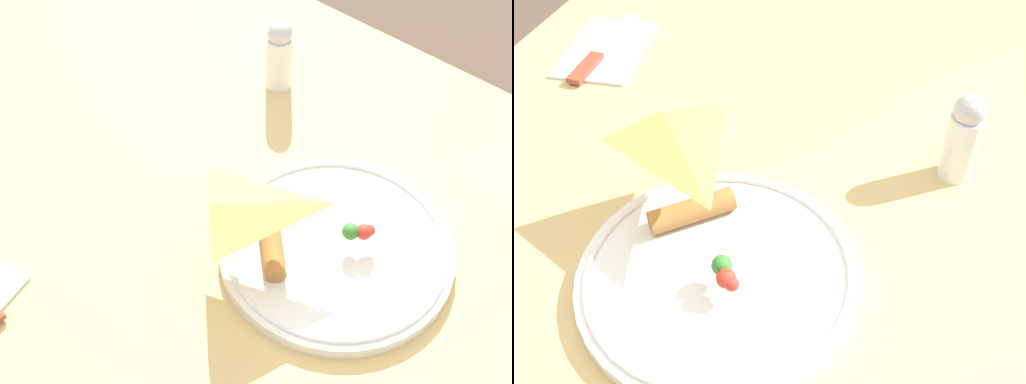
{
  "view_description": "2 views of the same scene",
  "coord_description": "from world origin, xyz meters",
  "views": [
    {
      "loc": [
        -0.38,
        0.42,
        1.44
      ],
      "look_at": [
        -0.01,
        -0.03,
        0.74
      ],
      "focal_mm": 55.0,
      "sensor_mm": 36.0,
      "label": 1
    },
    {
      "loc": [
        -0.45,
        -0.2,
        1.2
      ],
      "look_at": [
        -0.03,
        -0.05,
        0.75
      ],
      "focal_mm": 45.0,
      "sensor_mm": 36.0,
      "label": 2
    }
  ],
  "objects": [
    {
      "name": "dining_table",
      "position": [
        0.0,
        0.0,
        0.61
      ],
      "size": [
        1.11,
        0.8,
        0.71
      ],
      "color": "#DBB770",
      "rests_on": "ground_plane"
    },
    {
      "name": "plate_pizza",
      "position": [
        -0.12,
        -0.03,
        0.73
      ],
      "size": [
        0.26,
        0.26,
        0.05
      ],
      "color": "white",
      "rests_on": "dining_table"
    },
    {
      "name": "napkin_folded",
      "position": [
        0.18,
        0.27,
        0.72
      ],
      "size": [
        0.17,
        0.13,
        0.0
      ],
      "rotation": [
        0.0,
        0.0,
        0.18
      ],
      "color": "silver",
      "rests_on": "dining_table"
    },
    {
      "name": "butter_knife",
      "position": [
        0.17,
        0.27,
        0.72
      ],
      "size": [
        0.18,
        0.03,
        0.01
      ],
      "rotation": [
        0.0,
        0.0,
        0.05
      ],
      "color": "#99422D",
      "rests_on": "napkin_folded"
    },
    {
      "name": "salt_shaker",
      "position": [
        0.1,
        -0.21,
        0.77
      ],
      "size": [
        0.04,
        0.04,
        0.11
      ],
      "color": "white",
      "rests_on": "dining_table"
    }
  ]
}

